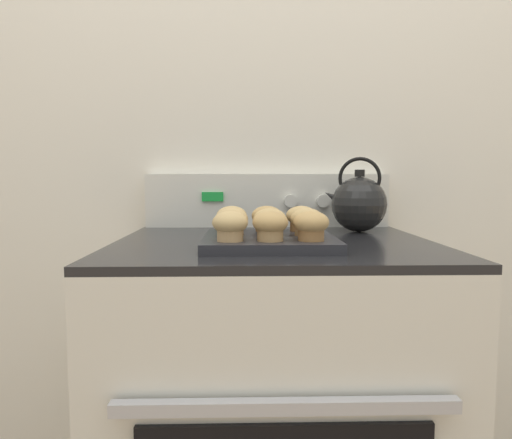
# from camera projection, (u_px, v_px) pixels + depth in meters

# --- Properties ---
(wall_back) EXTENTS (8.00, 0.05, 2.40)m
(wall_back) POSITION_uv_depth(u_px,v_px,m) (267.00, 127.00, 1.46)
(wall_back) COLOR silver
(wall_back) RESTS_ON ground_plane
(stove_range) EXTENTS (0.77, 0.71, 0.89)m
(stove_range) POSITION_uv_depth(u_px,v_px,m) (273.00, 411.00, 1.17)
(stove_range) COLOR silver
(stove_range) RESTS_ON ground_plane
(control_panel) EXTENTS (0.75, 0.07, 0.16)m
(control_panel) POSITION_uv_depth(u_px,v_px,m) (268.00, 200.00, 1.43)
(control_panel) COLOR silver
(control_panel) RESTS_ON stove_range
(muffin_pan) EXTENTS (0.29, 0.29, 0.02)m
(muffin_pan) POSITION_uv_depth(u_px,v_px,m) (269.00, 240.00, 1.04)
(muffin_pan) COLOR #28282D
(muffin_pan) RESTS_ON stove_range
(muffin_r0_c0) EXTENTS (0.07, 0.07, 0.06)m
(muffin_r0_c0) POSITION_uv_depth(u_px,v_px,m) (230.00, 225.00, 0.94)
(muffin_r0_c0) COLOR tan
(muffin_r0_c0) RESTS_ON muffin_pan
(muffin_r0_c1) EXTENTS (0.07, 0.07, 0.06)m
(muffin_r0_c1) POSITION_uv_depth(u_px,v_px,m) (270.00, 225.00, 0.95)
(muffin_r0_c1) COLOR tan
(muffin_r0_c1) RESTS_ON muffin_pan
(muffin_r0_c2) EXTENTS (0.07, 0.07, 0.06)m
(muffin_r0_c2) POSITION_uv_depth(u_px,v_px,m) (311.00, 225.00, 0.95)
(muffin_r0_c2) COLOR olive
(muffin_r0_c2) RESTS_ON muffin_pan
(muffin_r1_c0) EXTENTS (0.07, 0.07, 0.06)m
(muffin_r1_c0) POSITION_uv_depth(u_px,v_px,m) (232.00, 221.00, 1.03)
(muffin_r1_c0) COLOR #A37A4C
(muffin_r1_c0) RESTS_ON muffin_pan
(muffin_r1_c1) EXTENTS (0.07, 0.07, 0.06)m
(muffin_r1_c1) POSITION_uv_depth(u_px,v_px,m) (270.00, 221.00, 1.03)
(muffin_r1_c1) COLOR tan
(muffin_r1_c1) RESTS_ON muffin_pan
(muffin_r1_c2) EXTENTS (0.07, 0.07, 0.06)m
(muffin_r1_c2) POSITION_uv_depth(u_px,v_px,m) (307.00, 221.00, 1.03)
(muffin_r1_c2) COLOR tan
(muffin_r1_c2) RESTS_ON muffin_pan
(muffin_r2_c0) EXTENTS (0.07, 0.07, 0.06)m
(muffin_r2_c0) POSITION_uv_depth(u_px,v_px,m) (232.00, 218.00, 1.12)
(muffin_r2_c0) COLOR olive
(muffin_r2_c0) RESTS_ON muffin_pan
(muffin_r2_c1) EXTENTS (0.07, 0.07, 0.06)m
(muffin_r2_c1) POSITION_uv_depth(u_px,v_px,m) (267.00, 218.00, 1.12)
(muffin_r2_c1) COLOR olive
(muffin_r2_c1) RESTS_ON muffin_pan
(muffin_r2_c2) EXTENTS (0.07, 0.07, 0.06)m
(muffin_r2_c2) POSITION_uv_depth(u_px,v_px,m) (301.00, 218.00, 1.12)
(muffin_r2_c2) COLOR olive
(muffin_r2_c2) RESTS_ON muffin_pan
(tea_kettle) EXTENTS (0.18, 0.16, 0.21)m
(tea_kettle) POSITION_uv_depth(u_px,v_px,m) (359.00, 203.00, 1.29)
(tea_kettle) COLOR black
(tea_kettle) RESTS_ON stove_range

